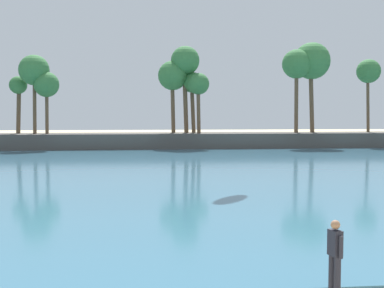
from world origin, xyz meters
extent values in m
cube|color=#386B84|center=(0.00, 52.06, 0.03)|extent=(220.00, 89.75, 0.06)
cube|color=#514C47|center=(0.00, 56.93, 0.90)|extent=(86.64, 6.00, 1.80)
cylinder|color=brown|center=(6.67, 57.56, 4.82)|extent=(0.70, 0.61, 6.06)
sphere|color=#38753D|center=(6.67, 57.56, 7.84)|extent=(2.49, 2.49, 2.49)
cylinder|color=brown|center=(-11.59, 56.25, 5.42)|extent=(0.42, 0.78, 7.25)
sphere|color=#38753D|center=(-11.59, 56.25, 9.03)|extent=(3.45, 3.45, 3.45)
cylinder|color=brown|center=(28.57, 57.16, 5.58)|extent=(0.57, 0.37, 7.57)
sphere|color=#38753D|center=(28.57, 57.16, 9.37)|extent=(2.95, 2.95, 2.95)
cylinder|color=brown|center=(21.25, 57.06, 6.17)|extent=(0.97, 0.83, 8.76)
sphere|color=#38753D|center=(21.25, 57.06, 10.53)|extent=(4.48, 4.48, 4.48)
cylinder|color=brown|center=(5.75, 57.40, 6.12)|extent=(0.85, 1.02, 8.67)
sphere|color=#38753D|center=(5.75, 57.40, 10.44)|extent=(3.43, 3.43, 3.43)
cylinder|color=brown|center=(19.13, 56.38, 5.94)|extent=(0.62, 0.82, 8.29)
sphere|color=#38753D|center=(19.13, 56.38, 10.07)|extent=(3.52, 3.52, 3.52)
cylinder|color=brown|center=(-10.19, 55.96, 4.60)|extent=(0.40, 0.64, 5.61)
sphere|color=#38753D|center=(-10.19, 55.96, 7.40)|extent=(2.86, 2.86, 2.86)
cylinder|color=brown|center=(7.20, 56.16, 4.70)|extent=(0.57, 0.74, 5.83)
sphere|color=#38753D|center=(7.20, 56.16, 7.61)|extent=(2.54, 2.54, 2.54)
cylinder|color=brown|center=(-13.66, 57.64, 4.60)|extent=(0.62, 0.72, 5.63)
sphere|color=#38753D|center=(-13.66, 57.64, 7.41)|extent=(2.05, 2.05, 2.05)
cylinder|color=brown|center=(4.28, 57.65, 5.23)|extent=(0.61, 0.49, 6.88)
sphere|color=#38753D|center=(4.28, 57.65, 8.67)|extent=(3.52, 3.52, 3.52)
cylinder|color=#23232D|center=(4.01, 7.06, 0.43)|extent=(0.15, 0.15, 0.86)
cylinder|color=#23232D|center=(4.05, 6.85, 0.43)|extent=(0.15, 0.15, 0.86)
cube|color=#23232D|center=(4.03, 6.96, 1.15)|extent=(0.26, 0.37, 0.58)
sphere|color=#9E7051|center=(4.03, 6.96, 1.56)|extent=(0.21, 0.21, 0.21)
cylinder|color=#23232D|center=(3.98, 7.18, 1.11)|extent=(0.09, 0.09, 0.50)
cylinder|color=#23232D|center=(4.07, 6.73, 1.11)|extent=(0.09, 0.09, 0.50)
camera|label=1|loc=(-0.42, -3.89, 4.01)|focal=48.05mm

